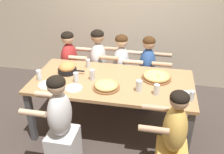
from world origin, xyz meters
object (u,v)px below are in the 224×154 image
(empty_plate_a, at_px, (48,85))
(drinking_glass_h, at_px, (88,63))
(diner_near_right, at_px, (172,143))
(drinking_glass_a, at_px, (39,76))
(pizza_board_main, at_px, (156,77))
(drinking_glass_e, at_px, (185,98))
(diner_far_center, at_px, (121,72))
(drinking_glass_f, at_px, (191,96))
(drinking_glass_g, at_px, (76,78))
(diner_far_midleft, at_px, (99,69))
(diner_far_midright, at_px, (147,75))
(drinking_glass_c, at_px, (157,90))
(drinking_glass_d, at_px, (139,86))
(skillet_bowl, at_px, (67,68))
(diner_far_left, at_px, (70,68))
(empty_plate_b, at_px, (74,88))
(diner_near_midleft, at_px, (61,126))
(drinking_glass_b, at_px, (92,75))
(pizza_board_second, at_px, (106,86))

(empty_plate_a, bearing_deg, drinking_glass_h, 59.17)
(diner_near_right, bearing_deg, drinking_glass_a, 71.97)
(pizza_board_main, distance_m, drinking_glass_e, 0.58)
(pizza_board_main, bearing_deg, diner_far_center, 134.85)
(empty_plate_a, bearing_deg, drinking_glass_f, -0.23)
(diner_near_right, bearing_deg, drinking_glass_g, 63.74)
(diner_far_midleft, bearing_deg, diner_far_midright, 90.00)
(drinking_glass_c, xyz_separation_m, drinking_glass_d, (-0.20, 0.03, 0.01))
(drinking_glass_e, bearing_deg, diner_far_center, 130.08)
(skillet_bowl, distance_m, drinking_glass_d, 1.02)
(pizza_board_main, bearing_deg, diner_far_left, 158.24)
(skillet_bowl, distance_m, empty_plate_b, 0.44)
(drinking_glass_g, bearing_deg, diner_far_midright, 44.58)
(pizza_board_main, distance_m, diner_far_midleft, 1.08)
(drinking_glass_a, distance_m, drinking_glass_e, 1.78)
(skillet_bowl, distance_m, diner_near_right, 1.64)
(skillet_bowl, height_order, empty_plate_a, skillet_bowl)
(skillet_bowl, xyz_separation_m, drinking_glass_f, (1.56, -0.38, -0.00))
(drinking_glass_a, bearing_deg, diner_near_midleft, -48.92)
(drinking_glass_c, relative_size, diner_far_midleft, 0.11)
(drinking_glass_b, bearing_deg, pizza_board_main, 12.91)
(pizza_board_second, bearing_deg, drinking_glass_f, -4.99)
(diner_near_midleft, distance_m, diner_far_center, 1.48)
(pizza_board_second, bearing_deg, drinking_glass_g, 169.08)
(drinking_glass_a, distance_m, diner_far_left, 0.92)
(pizza_board_second, bearing_deg, diner_far_center, 87.86)
(skillet_bowl, bearing_deg, diner_far_midleft, 66.06)
(empty_plate_b, xyz_separation_m, drinking_glass_c, (0.97, 0.06, 0.05))
(diner_far_midleft, bearing_deg, diner_far_left, -90.00)
(drinking_glass_d, relative_size, diner_far_center, 0.12)
(diner_far_left, xyz_separation_m, diner_far_center, (0.83, -0.00, 0.00))
(drinking_glass_d, relative_size, drinking_glass_f, 1.12)
(drinking_glass_e, distance_m, drinking_glass_f, 0.08)
(diner_near_right, relative_size, diner_far_left, 1.00)
(skillet_bowl, bearing_deg, drinking_glass_e, -15.87)
(drinking_glass_e, bearing_deg, diner_near_right, -105.77)
(diner_near_right, xyz_separation_m, diner_far_center, (-0.76, 1.41, 0.01))
(pizza_board_main, height_order, skillet_bowl, skillet_bowl)
(diner_far_midright, bearing_deg, diner_near_right, 14.37)
(empty_plate_b, xyz_separation_m, drinking_glass_e, (1.28, -0.05, 0.05))
(empty_plate_b, relative_size, diner_far_left, 0.19)
(empty_plate_b, distance_m, diner_far_center, 1.10)
(empty_plate_a, xyz_separation_m, diner_far_midleft, (0.39, 0.98, -0.22))
(empty_plate_a, bearing_deg, drinking_glass_e, -2.00)
(drinking_glass_h, bearing_deg, diner_far_left, 137.09)
(diner_far_midleft, bearing_deg, diner_far_center, 90.00)
(pizza_board_second, xyz_separation_m, drinking_glass_h, (-0.37, 0.50, 0.03))
(diner_far_midright, bearing_deg, diner_near_midleft, -30.50)
(diner_far_left, bearing_deg, empty_plate_a, 4.57)
(drinking_glass_a, distance_m, drinking_glass_d, 1.26)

